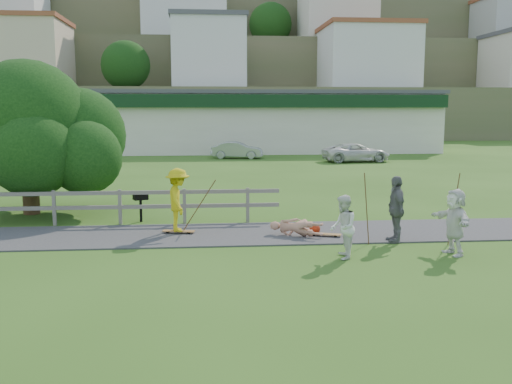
{
  "coord_description": "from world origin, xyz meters",
  "views": [
    {
      "loc": [
        0.61,
        -14.53,
        3.58
      ],
      "look_at": [
        2.14,
        2.0,
        1.16
      ],
      "focal_mm": 40.0,
      "sensor_mm": 36.0,
      "label": 1
    }
  ],
  "objects_px": {
    "skater_fallen": "(296,228)",
    "tree": "(28,148)",
    "spectator_d": "(454,222)",
    "spectator_b": "(396,209)",
    "skater_rider": "(178,203)",
    "car_white": "(356,153)",
    "car_silver": "(237,150)",
    "bbq": "(141,207)",
    "spectator_a": "(343,227)"
  },
  "relations": [
    {
      "from": "car_silver",
      "to": "bbq",
      "type": "distance_m",
      "value": 23.75
    },
    {
      "from": "car_silver",
      "to": "car_white",
      "type": "bearing_deg",
      "value": -104.21
    },
    {
      "from": "skater_fallen",
      "to": "tree",
      "type": "distance_m",
      "value": 9.79
    },
    {
      "from": "car_silver",
      "to": "bbq",
      "type": "height_order",
      "value": "car_silver"
    },
    {
      "from": "car_silver",
      "to": "car_white",
      "type": "relative_size",
      "value": 0.82
    },
    {
      "from": "skater_fallen",
      "to": "spectator_d",
      "type": "height_order",
      "value": "spectator_d"
    },
    {
      "from": "car_white",
      "to": "spectator_b",
      "type": "bearing_deg",
      "value": 161.66
    },
    {
      "from": "spectator_d",
      "to": "car_white",
      "type": "distance_m",
      "value": 25.18
    },
    {
      "from": "spectator_b",
      "to": "spectator_d",
      "type": "distance_m",
      "value": 1.76
    },
    {
      "from": "spectator_a",
      "to": "spectator_d",
      "type": "height_order",
      "value": "spectator_d"
    },
    {
      "from": "spectator_b",
      "to": "spectator_d",
      "type": "height_order",
      "value": "spectator_b"
    },
    {
      "from": "spectator_d",
      "to": "spectator_b",
      "type": "bearing_deg",
      "value": -152.63
    },
    {
      "from": "bbq",
      "to": "spectator_a",
      "type": "bearing_deg",
      "value": -63.49
    },
    {
      "from": "spectator_d",
      "to": "car_white",
      "type": "height_order",
      "value": "spectator_d"
    },
    {
      "from": "skater_rider",
      "to": "car_silver",
      "type": "height_order",
      "value": "skater_rider"
    },
    {
      "from": "skater_fallen",
      "to": "tree",
      "type": "xyz_separation_m",
      "value": [
        -8.5,
        4.45,
        1.99
      ]
    },
    {
      "from": "skater_fallen",
      "to": "spectator_b",
      "type": "distance_m",
      "value": 2.77
    },
    {
      "from": "skater_rider",
      "to": "car_white",
      "type": "xyz_separation_m",
      "value": [
        11.15,
        21.87,
        -0.27
      ]
    },
    {
      "from": "spectator_b",
      "to": "spectator_d",
      "type": "relative_size",
      "value": 1.1
    },
    {
      "from": "car_white",
      "to": "spectator_d",
      "type": "bearing_deg",
      "value": 164.59
    },
    {
      "from": "spectator_b",
      "to": "car_white",
      "type": "bearing_deg",
      "value": 168.44
    },
    {
      "from": "car_white",
      "to": "bbq",
      "type": "xyz_separation_m",
      "value": [
        -12.43,
        -19.87,
        -0.16
      ]
    },
    {
      "from": "spectator_a",
      "to": "tree",
      "type": "bearing_deg",
      "value": -116.95
    },
    {
      "from": "car_white",
      "to": "skater_fallen",
      "type": "bearing_deg",
      "value": 155.19
    },
    {
      "from": "car_white",
      "to": "bbq",
      "type": "relative_size",
      "value": 4.81
    },
    {
      "from": "skater_rider",
      "to": "bbq",
      "type": "bearing_deg",
      "value": 25.8
    },
    {
      "from": "tree",
      "to": "skater_rider",
      "type": "bearing_deg",
      "value": -36.07
    },
    {
      "from": "bbq",
      "to": "tree",
      "type": "bearing_deg",
      "value": 135.66
    },
    {
      "from": "spectator_a",
      "to": "tree",
      "type": "xyz_separation_m",
      "value": [
        -9.23,
        6.83,
        1.49
      ]
    },
    {
      "from": "skater_rider",
      "to": "spectator_b",
      "type": "distance_m",
      "value": 6.07
    },
    {
      "from": "spectator_d",
      "to": "skater_rider",
      "type": "bearing_deg",
      "value": -120.21
    },
    {
      "from": "spectator_b",
      "to": "car_silver",
      "type": "xyz_separation_m",
      "value": [
        -2.68,
        26.82,
        -0.29
      ]
    },
    {
      "from": "bbq",
      "to": "skater_rider",
      "type": "bearing_deg",
      "value": -77.5
    },
    {
      "from": "car_white",
      "to": "bbq",
      "type": "bearing_deg",
      "value": 142.34
    },
    {
      "from": "skater_fallen",
      "to": "tree",
      "type": "height_order",
      "value": "tree"
    },
    {
      "from": "tree",
      "to": "spectator_a",
      "type": "bearing_deg",
      "value": -36.49
    },
    {
      "from": "spectator_a",
      "to": "car_silver",
      "type": "height_order",
      "value": "spectator_a"
    },
    {
      "from": "skater_rider",
      "to": "tree",
      "type": "distance_m",
      "value": 6.55
    },
    {
      "from": "spectator_a",
      "to": "car_white",
      "type": "distance_m",
      "value": 25.92
    },
    {
      "from": "spectator_b",
      "to": "bbq",
      "type": "height_order",
      "value": "spectator_b"
    },
    {
      "from": "skater_rider",
      "to": "car_white",
      "type": "bearing_deg",
      "value": -33.68
    },
    {
      "from": "tree",
      "to": "bbq",
      "type": "bearing_deg",
      "value": -24.38
    },
    {
      "from": "spectator_b",
      "to": "car_white",
      "type": "distance_m",
      "value": 23.96
    },
    {
      "from": "spectator_a",
      "to": "car_silver",
      "type": "bearing_deg",
      "value": -168.75
    },
    {
      "from": "skater_rider",
      "to": "skater_fallen",
      "type": "height_order",
      "value": "skater_rider"
    },
    {
      "from": "spectator_d",
      "to": "spectator_a",
      "type": "bearing_deg",
      "value": -94.69
    },
    {
      "from": "spectator_b",
      "to": "car_silver",
      "type": "distance_m",
      "value": 26.96
    },
    {
      "from": "spectator_d",
      "to": "tree",
      "type": "distance_m",
      "value": 13.88
    },
    {
      "from": "car_silver",
      "to": "bbq",
      "type": "relative_size",
      "value": 3.94
    },
    {
      "from": "spectator_b",
      "to": "bbq",
      "type": "bearing_deg",
      "value": -114.89
    }
  ]
}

